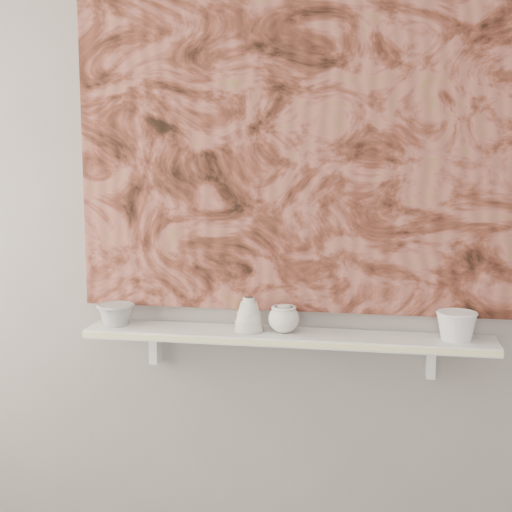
% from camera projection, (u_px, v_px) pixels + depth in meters
% --- Properties ---
extents(wall_back, '(3.60, 0.00, 3.60)m').
position_uv_depth(wall_back, '(290.00, 208.00, 2.47)').
color(wall_back, gray).
rests_on(wall_back, floor).
extents(shelf, '(1.40, 0.18, 0.03)m').
position_uv_depth(shelf, '(286.00, 337.00, 2.44)').
color(shelf, white).
rests_on(shelf, wall_back).
extents(shelf_stripe, '(1.40, 0.01, 0.02)m').
position_uv_depth(shelf_stripe, '(282.00, 344.00, 2.35)').
color(shelf_stripe, '#F2E9A1').
rests_on(shelf_stripe, shelf).
extents(bracket_left, '(0.03, 0.06, 0.12)m').
position_uv_depth(bracket_left, '(155.00, 346.00, 2.60)').
color(bracket_left, white).
rests_on(bracket_left, wall_back).
extents(bracket_right, '(0.03, 0.06, 0.12)m').
position_uv_depth(bracket_right, '(431.00, 360.00, 2.43)').
color(bracket_right, white).
rests_on(bracket_right, wall_back).
extents(painting, '(1.50, 0.02, 1.10)m').
position_uv_depth(painting, '(290.00, 153.00, 2.43)').
color(painting, brown).
rests_on(painting, wall_back).
extents(house_motif, '(0.09, 0.00, 0.08)m').
position_uv_depth(house_motif, '(423.00, 246.00, 2.38)').
color(house_motif, black).
rests_on(house_motif, painting).
extents(bowl_grey, '(0.18, 0.18, 0.08)m').
position_uv_depth(bowl_grey, '(116.00, 314.00, 2.54)').
color(bowl_grey, gray).
rests_on(bowl_grey, shelf).
extents(cup_cream, '(0.14, 0.14, 0.10)m').
position_uv_depth(cup_cream, '(284.00, 319.00, 2.43)').
color(cup_cream, beige).
rests_on(cup_cream, shelf).
extents(bell_vessel, '(0.13, 0.13, 0.12)m').
position_uv_depth(bell_vessel, '(249.00, 314.00, 2.45)').
color(bell_vessel, beige).
rests_on(bell_vessel, shelf).
extents(bowl_white, '(0.17, 0.17, 0.10)m').
position_uv_depth(bowl_white, '(456.00, 326.00, 2.33)').
color(bowl_white, silver).
rests_on(bowl_white, shelf).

